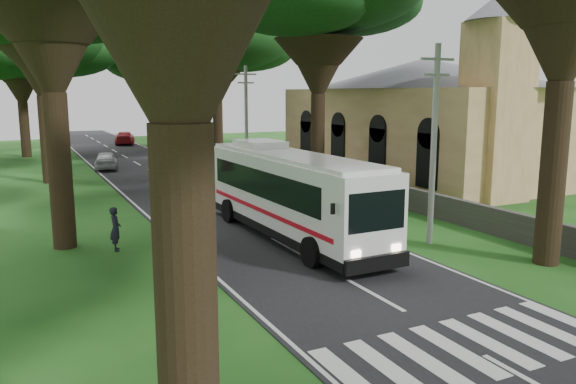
{
  "coord_description": "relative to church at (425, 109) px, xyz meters",
  "views": [
    {
      "loc": [
        -9.55,
        -11.51,
        6.11
      ],
      "look_at": [
        0.15,
        8.31,
        2.2
      ],
      "focal_mm": 35.0,
      "sensor_mm": 36.0,
      "label": 1
    }
  ],
  "objects": [
    {
      "name": "pole_far",
      "position": [
        -12.36,
        24.45,
        -0.73
      ],
      "size": [
        1.6,
        0.24,
        8.0
      ],
      "color": "gray",
      "rests_on": "ground"
    },
    {
      "name": "pole_near",
      "position": [
        -12.36,
        -15.55,
        -0.73
      ],
      "size": [
        1.6,
        0.24,
        8.0
      ],
      "color": "gray",
      "rests_on": "ground"
    },
    {
      "name": "tree_l_far",
      "position": [
        -26.36,
        26.45,
        5.63
      ],
      "size": [
        15.7,
        15.7,
        13.93
      ],
      "color": "black",
      "rests_on": "ground"
    },
    {
      "name": "distant_car_a",
      "position": [
        -20.83,
        13.72,
        -4.15
      ],
      "size": [
        2.43,
        4.49,
        1.45
      ],
      "primitive_type": "imported",
      "rotation": [
        0.0,
        0.0,
        2.97
      ],
      "color": "#ABACB0",
      "rests_on": "road"
    },
    {
      "name": "coach_bus",
      "position": [
        -17.07,
        -12.08,
        -2.96
      ],
      "size": [
        3.12,
        12.32,
        3.62
      ],
      "rotation": [
        0.0,
        0.0,
        0.02
      ],
      "color": "white",
      "rests_on": "ground"
    },
    {
      "name": "church",
      "position": [
        0.0,
        0.0,
        0.0
      ],
      "size": [
        14.0,
        24.0,
        11.6
      ],
      "color": "tan",
      "rests_on": "ground"
    },
    {
      "name": "ground",
      "position": [
        -17.86,
        -21.55,
        -4.91
      ],
      "size": [
        140.0,
        140.0,
        0.0
      ],
      "primitive_type": "plane",
      "color": "#1A4714",
      "rests_on": "ground"
    },
    {
      "name": "tree_r_midb",
      "position": [
        -10.36,
        16.45,
        5.7
      ],
      "size": [
        13.55,
        13.55,
        13.62
      ],
      "color": "black",
      "rests_on": "ground"
    },
    {
      "name": "road",
      "position": [
        -17.86,
        3.45,
        -4.9
      ],
      "size": [
        8.0,
        120.0,
        0.04
      ],
      "primitive_type": "cube",
      "color": "black",
      "rests_on": "ground"
    },
    {
      "name": "tree_r_far",
      "position": [
        -9.36,
        34.45,
        5.69
      ],
      "size": [
        15.5,
        15.5,
        13.96
      ],
      "color": "black",
      "rests_on": "ground"
    },
    {
      "name": "crosswalk",
      "position": [
        -17.86,
        -23.55,
        -4.91
      ],
      "size": [
        8.0,
        3.0,
        0.01
      ],
      "primitive_type": "cube",
      "color": "silver",
      "rests_on": "ground"
    },
    {
      "name": "pole_mid",
      "position": [
        -12.36,
        4.45,
        -0.73
      ],
      "size": [
        1.6,
        0.24,
        8.0
      ],
      "color": "gray",
      "rests_on": "ground"
    },
    {
      "name": "distant_car_c",
      "position": [
        -15.45,
        35.73,
        -4.12
      ],
      "size": [
        3.25,
        5.57,
        1.52
      ],
      "primitive_type": "imported",
      "rotation": [
        0.0,
        0.0,
        2.91
      ],
      "color": "maroon",
      "rests_on": "road"
    },
    {
      "name": "tree_l_midb",
      "position": [
        -25.36,
        8.45,
        7.05
      ],
      "size": [
        13.02,
        13.02,
        14.91
      ],
      "color": "black",
      "rests_on": "ground"
    },
    {
      "name": "property_wall",
      "position": [
        -8.86,
        2.45,
        -4.31
      ],
      "size": [
        0.35,
        50.0,
        1.2
      ],
      "primitive_type": "cube",
      "color": "#383533",
      "rests_on": "ground"
    },
    {
      "name": "pedestrian",
      "position": [
        -24.1,
        -10.96,
        -4.04
      ],
      "size": [
        0.47,
        0.67,
        1.74
      ],
      "primitive_type": "imported",
      "rotation": [
        0.0,
        0.0,
        1.49
      ],
      "color": "black",
      "rests_on": "ground"
    }
  ]
}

